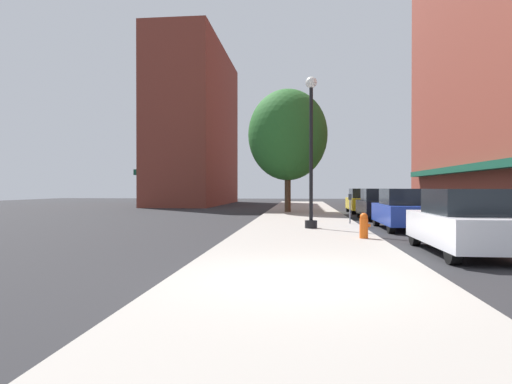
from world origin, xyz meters
name	(u,v)px	position (x,y,z in m)	size (l,w,h in m)	color
ground_plane	(373,217)	(4.00, 18.00, 0.00)	(90.00, 90.00, 0.00)	#232326
sidewalk_slab	(303,215)	(0.00, 19.00, 0.06)	(4.80, 50.00, 0.12)	gray
building_far_background	(196,128)	(-11.01, 37.00, 8.01)	(6.80, 18.00, 16.05)	brown
lamppost	(311,149)	(0.29, 9.56, 3.20)	(0.48, 0.48, 5.90)	black
fire_hydrant	(364,225)	(1.85, 6.25, 0.52)	(0.33, 0.26, 0.79)	#E05614
parking_meter_near	(350,205)	(2.05, 11.98, 0.95)	(0.14, 0.09, 1.31)	slate
tree_near	(288,135)	(-0.98, 21.12, 5.18)	(5.20, 5.20, 8.06)	#422D1E
car_white	(463,223)	(4.00, 3.96, 0.81)	(1.80, 4.30, 1.66)	black
car_blue	(403,210)	(4.00, 10.54, 0.81)	(1.80, 4.30, 1.66)	black
car_black	(378,204)	(4.00, 16.35, 0.81)	(1.80, 4.30, 1.66)	black
car_yellow	(362,201)	(4.00, 22.36, 0.81)	(1.80, 4.30, 1.66)	black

